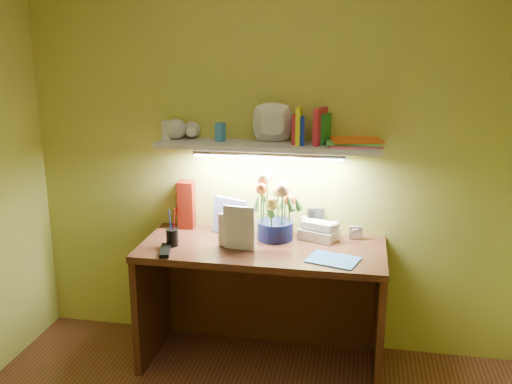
% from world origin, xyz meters
% --- Properties ---
extents(desk, '(1.40, 0.60, 0.75)m').
position_xyz_m(desk, '(0.00, 1.20, 0.38)').
color(desk, '#371B0F').
rests_on(desk, ground).
extents(flower_bouquet, '(0.31, 0.31, 0.38)m').
position_xyz_m(flower_bouquet, '(0.06, 1.34, 0.94)').
color(flower_bouquet, '#0C133D').
rests_on(flower_bouquet, desk).
extents(telephone, '(0.25, 0.22, 0.13)m').
position_xyz_m(telephone, '(0.31, 1.39, 0.81)').
color(telephone, beige).
rests_on(telephone, desk).
extents(desk_clock, '(0.08, 0.05, 0.08)m').
position_xyz_m(desk_clock, '(0.52, 1.42, 0.79)').
color(desk_clock, '#B6B6BA').
rests_on(desk_clock, desk).
extents(whisky_bottle, '(0.09, 0.09, 0.27)m').
position_xyz_m(whisky_bottle, '(-0.55, 1.45, 0.88)').
color(whisky_bottle, '#A25F1F').
rests_on(whisky_bottle, desk).
extents(whisky_box, '(0.10, 0.10, 0.30)m').
position_xyz_m(whisky_box, '(-0.52, 1.44, 0.90)').
color(whisky_box, '#611206').
rests_on(whisky_box, desk).
extents(pen_cup, '(0.07, 0.07, 0.17)m').
position_xyz_m(pen_cup, '(-0.51, 1.11, 0.83)').
color(pen_cup, black).
rests_on(pen_cup, desk).
extents(art_card, '(0.22, 0.13, 0.22)m').
position_xyz_m(art_card, '(-0.23, 1.38, 0.86)').
color(art_card, white).
rests_on(art_card, desk).
extents(tv_remote, '(0.10, 0.20, 0.02)m').
position_xyz_m(tv_remote, '(-0.51, 1.01, 0.76)').
color(tv_remote, black).
rests_on(tv_remote, desk).
extents(blue_folder, '(0.31, 0.26, 0.01)m').
position_xyz_m(blue_folder, '(0.41, 1.06, 0.75)').
color(blue_folder, '#327BD0').
rests_on(blue_folder, desk).
extents(desk_book_a, '(0.14, 0.07, 0.20)m').
position_xyz_m(desk_book_a, '(-0.24, 1.15, 0.85)').
color(desk_book_a, white).
rests_on(desk_book_a, desk).
extents(desk_book_b, '(0.19, 0.05, 0.25)m').
position_xyz_m(desk_book_b, '(-0.21, 1.14, 0.88)').
color(desk_book_b, silver).
rests_on(desk_book_b, desk).
extents(wall_shelf, '(1.31, 0.30, 0.24)m').
position_xyz_m(wall_shelf, '(0.02, 1.38, 1.33)').
color(wall_shelf, silver).
rests_on(wall_shelf, ground).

